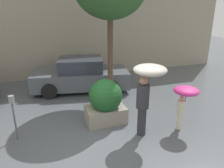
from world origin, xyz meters
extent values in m
plane|color=#51565B|center=(0.00, 0.00, 0.00)|extent=(40.00, 40.00, 0.00)
cube|color=#9E937F|center=(0.00, 6.50, 3.00)|extent=(18.00, 0.30, 6.00)
cube|color=gray|center=(0.58, 1.11, 0.25)|extent=(1.21, 0.79, 0.50)
sphere|color=#1E5123|center=(0.58, 1.11, 0.88)|extent=(1.02, 1.02, 1.02)
cylinder|color=#2D2D33|center=(1.32, 0.10, 0.41)|extent=(0.24, 0.24, 0.83)
cylinder|color=#2D2D33|center=(1.32, 0.10, 1.15)|extent=(0.34, 0.34, 0.65)
sphere|color=#997056|center=(1.32, 0.10, 1.59)|extent=(0.22, 0.22, 0.22)
cylinder|color=#4C4C51|center=(1.48, 0.07, 1.53)|extent=(0.02, 0.02, 0.70)
ellipsoid|color=beige|center=(1.48, 0.07, 1.88)|extent=(0.87, 0.87, 0.28)
cylinder|color=beige|center=(2.51, 0.02, 0.25)|extent=(0.15, 0.15, 0.50)
cylinder|color=beige|center=(2.51, 0.02, 0.70)|extent=(0.21, 0.21, 0.40)
sphere|color=tan|center=(2.51, 0.02, 0.97)|extent=(0.14, 0.14, 0.14)
cylinder|color=#4C4C51|center=(2.58, -0.05, 0.97)|extent=(0.02, 0.02, 0.50)
ellipsoid|color=#E02D84|center=(2.58, -0.05, 1.22)|extent=(0.70, 0.70, 0.22)
cube|color=#4C5156|center=(0.41, 4.25, 0.51)|extent=(4.28, 2.49, 0.69)
cube|color=#2D333D|center=(0.41, 4.25, 1.12)|extent=(2.05, 1.83, 0.54)
cylinder|color=black|center=(-0.98, 3.60, 0.30)|extent=(0.64, 0.33, 0.61)
cylinder|color=black|center=(-0.65, 5.36, 0.30)|extent=(0.64, 0.33, 0.61)
cylinder|color=black|center=(1.47, 3.14, 0.30)|extent=(0.64, 0.33, 0.61)
cylinder|color=black|center=(1.80, 4.91, 0.30)|extent=(0.64, 0.33, 0.61)
cylinder|color=brown|center=(1.31, 2.88, 1.67)|extent=(0.20, 0.20, 3.35)
cylinder|color=#595B60|center=(-1.98, 0.95, 0.53)|extent=(0.05, 0.05, 1.07)
cylinder|color=gray|center=(-1.98, 0.95, 1.17)|extent=(0.14, 0.14, 0.20)
camera|label=1|loc=(-1.15, -4.75, 3.38)|focal=35.00mm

